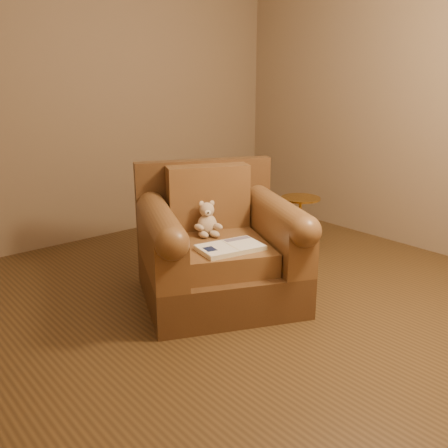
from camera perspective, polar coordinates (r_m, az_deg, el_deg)
floor at (r=3.42m, az=1.95°, el=-9.26°), size 4.00×4.00×0.00m
room at (r=3.08m, az=2.28°, el=20.72°), size 4.02×4.02×2.71m
armchair at (r=3.43m, az=-0.74°, el=-2.85°), size 1.31×1.28×0.90m
teddy_bear at (r=3.44m, az=-1.92°, el=0.25°), size 0.18×0.20×0.24m
guidebook at (r=3.16m, az=0.72°, el=-2.70°), size 0.44×0.31×0.03m
side_table at (r=4.42m, az=8.64°, el=0.25°), size 0.34×0.34×0.48m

